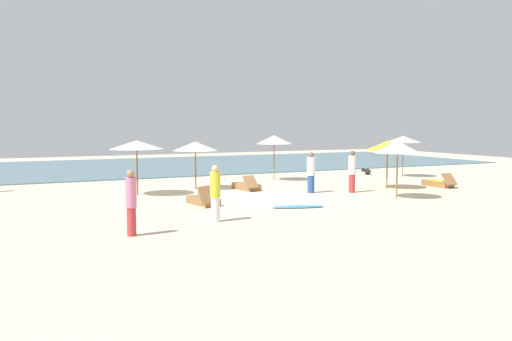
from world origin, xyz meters
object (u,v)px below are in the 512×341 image
at_px(lounger_0, 247,186).
at_px(person_1, 352,171).
at_px(umbrella_2, 195,146).
at_px(lounger_2, 203,200).
at_px(person_4, 215,193).
at_px(person_2, 131,202).
at_px(umbrella_3, 137,145).
at_px(surfboard, 298,207).
at_px(umbrella_0, 388,146).
at_px(lounger_1, 439,183).
at_px(person_0, 311,172).
at_px(umbrella_4, 403,139).
at_px(umbrella_5, 398,147).
at_px(umbrella_1, 274,140).
at_px(dog, 367,171).

height_order(lounger_0, person_1, person_1).
xyz_separation_m(umbrella_2, person_1, (5.66, -3.97, -1.02)).
height_order(lounger_2, person_4, person_4).
height_order(lounger_0, person_2, person_2).
xyz_separation_m(umbrella_3, person_1, (8.49, -3.09, -1.16)).
bearing_deg(surfboard, umbrella_0, 25.23).
relative_size(lounger_0, surfboard, 0.90).
bearing_deg(lounger_1, person_0, 173.74).
distance_m(umbrella_4, person_2, 19.14).
bearing_deg(person_1, surfboard, -148.19).
distance_m(umbrella_5, person_2, 11.35).
height_order(lounger_1, person_4, person_4).
relative_size(person_1, surfboard, 0.93).
xyz_separation_m(umbrella_3, lounger_1, (13.37, -3.15, -1.90)).
height_order(umbrella_2, lounger_0, umbrella_2).
height_order(umbrella_0, umbrella_3, umbrella_3).
bearing_deg(person_1, umbrella_5, -76.77).
distance_m(umbrella_1, umbrella_3, 8.10).
distance_m(umbrella_2, person_0, 5.31).
xyz_separation_m(umbrella_1, lounger_2, (-6.13, -6.21, -1.94)).
bearing_deg(lounger_1, lounger_2, -177.67).
relative_size(lounger_2, dog, 2.21).
distance_m(umbrella_0, person_2, 13.78).
distance_m(umbrella_1, surfboard, 9.12).
bearing_deg(person_2, umbrella_2, 61.05).
bearing_deg(umbrella_0, person_0, 176.79).
height_order(lounger_1, person_2, person_2).
xyz_separation_m(lounger_1, person_2, (-15.37, -4.69, 0.73)).
distance_m(umbrella_3, person_1, 9.11).
xyz_separation_m(lounger_0, surfboard, (-0.44, -5.33, -0.13)).
bearing_deg(dog, umbrella_3, -167.50).
distance_m(umbrella_4, lounger_1, 4.91).
xyz_separation_m(umbrella_3, dog, (14.01, 3.11, -1.90)).
bearing_deg(person_0, person_1, -21.78).
bearing_deg(umbrella_1, dog, 4.79).
height_order(umbrella_5, person_1, umbrella_5).
bearing_deg(lounger_1, umbrella_3, 166.74).
bearing_deg(lounger_2, person_4, -103.81).
distance_m(lounger_0, lounger_1, 9.03).
distance_m(umbrella_1, lounger_0, 4.52).
bearing_deg(surfboard, lounger_2, 144.23).
bearing_deg(umbrella_2, person_2, -118.95).
distance_m(umbrella_2, umbrella_5, 8.77).
relative_size(umbrella_1, umbrella_3, 1.03).
bearing_deg(lounger_0, umbrella_0, -21.49).
relative_size(umbrella_0, dog, 2.81).
distance_m(lounger_1, surfboard, 9.36).
bearing_deg(person_0, umbrella_1, 80.52).
bearing_deg(umbrella_4, person_1, -146.69).
relative_size(lounger_2, surfboard, 0.88).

